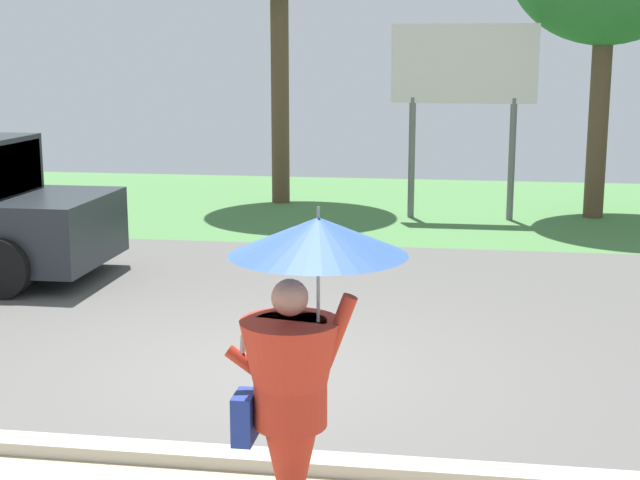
{
  "coord_description": "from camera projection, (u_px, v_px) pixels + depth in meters",
  "views": [
    {
      "loc": [
        1.86,
        -8.19,
        2.99
      ],
      "look_at": [
        0.45,
        1.0,
        1.1
      ],
      "focal_mm": 51.83,
      "sensor_mm": 36.0,
      "label": 1
    }
  ],
  "objects": [
    {
      "name": "roadside_billboard",
      "position": [
        464.0,
        78.0,
        16.48
      ],
      "size": [
        2.6,
        0.12,
        3.5
      ],
      "color": "slate",
      "rests_on": "ground_plane"
    },
    {
      "name": "monk_pedestrian",
      "position": [
        297.0,
        375.0,
        5.46
      ],
      "size": [
        1.09,
        1.04,
        2.13
      ],
      "rotation": [
        0.0,
        0.0,
        -0.04
      ],
      "color": "#B22D1E",
      "rests_on": "ground_plane"
    },
    {
      "name": "ground_plane",
      "position": [
        308.0,
        298.0,
        11.67
      ],
      "size": [
        40.0,
        22.0,
        0.2
      ],
      "color": "#565451"
    }
  ]
}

